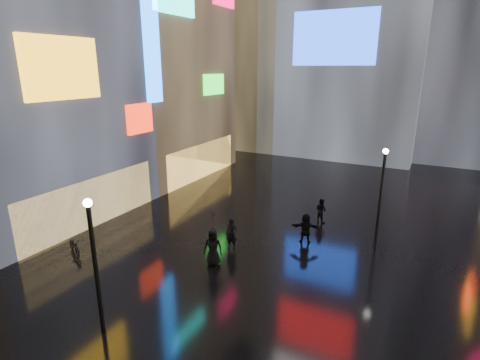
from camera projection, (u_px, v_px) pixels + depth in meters
The scene contains 12 objects.
ground at pixel (300, 224), 23.18m from camera, with size 140.00×140.00×0.00m, color black.
building_left_mid at pixel (13, 20), 21.74m from camera, with size 10.28×12.70×24.00m.
building_left_far at pixel (151, 47), 32.20m from camera, with size 10.28×12.00×22.00m.
tower_flank_left at pixel (253, 35), 44.31m from camera, with size 10.00×10.00×26.00m, color black.
lamp_near at pixel (95, 260), 12.89m from camera, with size 0.30×0.30×5.20m.
lamp_far at pixel (381, 189), 20.45m from camera, with size 0.30×0.30×5.20m.
pedestrian_4 at pixel (213, 247), 18.18m from camera, with size 0.91×0.60×1.87m, color black.
pedestrian_5 at pixel (306, 228), 20.52m from camera, with size 1.57×0.50×1.69m, color black.
pedestrian_6 at pixel (232, 234), 19.80m from camera, with size 0.62×0.41×1.70m, color black.
pedestrian_7 at pixel (321, 210), 23.33m from camera, with size 0.74×0.58×1.53m, color black.
umbrella_2 at pixel (212, 221), 17.77m from camera, with size 1.02×1.04×0.94m, color black.
bicycle at pixel (74, 245), 19.44m from camera, with size 0.61×1.74×0.91m, color black.
Camera 1 is at (6.65, -0.68, 9.31)m, focal length 28.00 mm.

